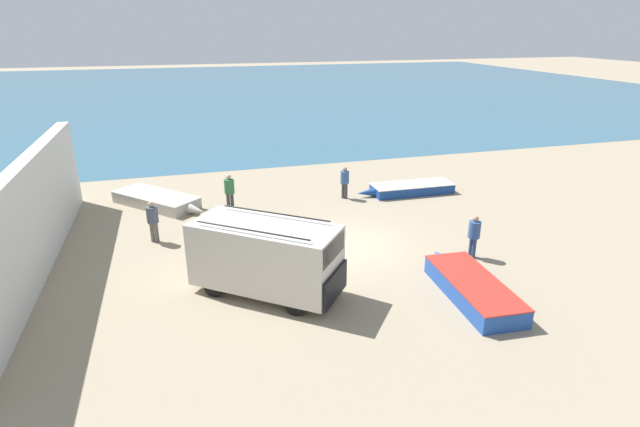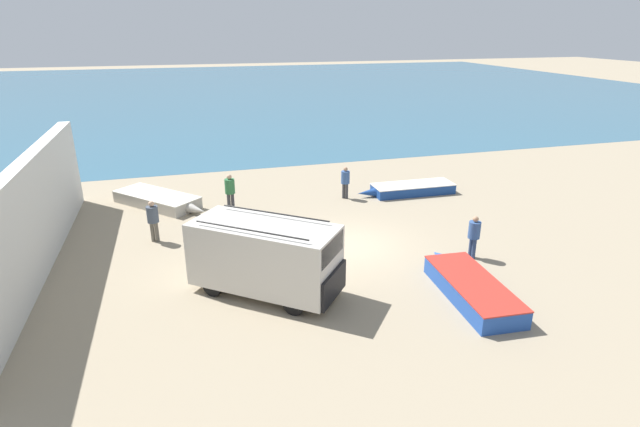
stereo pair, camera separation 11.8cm
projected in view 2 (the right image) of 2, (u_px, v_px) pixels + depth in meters
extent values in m
plane|color=gray|center=(349.00, 245.00, 19.50)|extent=(200.00, 200.00, 0.00)
cube|color=#33607A|center=(222.00, 90.00, 66.27)|extent=(120.00, 80.00, 0.01)
cube|color=silver|center=(32.00, 218.00, 16.88)|extent=(0.50, 15.23, 3.89)
cube|color=beige|center=(265.00, 255.00, 15.66)|extent=(4.82, 4.42, 2.04)
cube|color=black|center=(334.00, 285.00, 15.00)|extent=(1.21, 1.47, 0.92)
cube|color=#1E232D|center=(332.00, 249.00, 14.62)|extent=(1.13, 1.39, 0.65)
cylinder|color=black|center=(317.00, 279.00, 16.22)|extent=(0.64, 0.58, 0.65)
cylinder|color=black|center=(294.00, 305.00, 14.75)|extent=(0.64, 0.58, 0.65)
cylinder|color=black|center=(241.00, 264.00, 17.26)|extent=(0.64, 0.58, 0.65)
cylinder|color=black|center=(213.00, 286.00, 15.79)|extent=(0.64, 0.58, 0.65)
cylinder|color=black|center=(275.00, 213.00, 15.92)|extent=(2.97, 2.40, 0.05)
cylinder|color=black|center=(250.00, 230.00, 14.59)|extent=(2.97, 2.40, 0.05)
cube|color=#ADA89E|center=(157.00, 200.00, 23.79)|extent=(4.12, 4.30, 0.52)
cone|color=#ADA89E|center=(197.00, 210.00, 22.49)|extent=(1.00, 1.03, 0.49)
cube|color=silver|center=(157.00, 196.00, 23.72)|extent=(1.26, 1.18, 0.05)
cube|color=silver|center=(156.00, 194.00, 23.69)|extent=(4.17, 4.34, 0.04)
cube|color=navy|center=(413.00, 189.00, 25.47)|extent=(4.15, 1.48, 0.46)
cone|color=navy|center=(366.00, 193.00, 24.86)|extent=(0.91, 0.45, 0.43)
cube|color=silver|center=(413.00, 186.00, 25.41)|extent=(0.22, 1.30, 0.05)
cube|color=silver|center=(413.00, 184.00, 25.38)|extent=(4.19, 1.50, 0.04)
cube|color=#234CA3|center=(472.00, 290.00, 15.64)|extent=(1.78, 4.07, 0.57)
cone|color=#234CA3|center=(439.00, 257.00, 17.86)|extent=(0.60, 0.91, 0.54)
cube|color=#B22D23|center=(473.00, 284.00, 15.56)|extent=(1.41, 0.29, 0.05)
cube|color=#B22D23|center=(473.00, 281.00, 15.53)|extent=(1.80, 4.11, 0.04)
cylinder|color=navy|center=(474.00, 249.00, 18.27)|extent=(0.15, 0.15, 0.79)
cylinder|color=navy|center=(471.00, 247.00, 18.41)|extent=(0.15, 0.15, 0.79)
cylinder|color=#335189|center=(474.00, 230.00, 18.09)|extent=(0.43, 0.43, 0.63)
sphere|color=tan|center=(476.00, 219.00, 17.94)|extent=(0.21, 0.21, 0.21)
cylinder|color=#38383D|center=(229.00, 202.00, 23.01)|extent=(0.16, 0.16, 0.84)
cylinder|color=#38383D|center=(233.00, 202.00, 23.04)|extent=(0.16, 0.16, 0.84)
cylinder|color=#2D6B3D|center=(230.00, 186.00, 22.75)|extent=(0.46, 0.46, 0.67)
sphere|color=tan|center=(229.00, 177.00, 22.59)|extent=(0.23, 0.23, 0.23)
cylinder|color=#5B564C|center=(157.00, 232.00, 19.73)|extent=(0.15, 0.15, 0.82)
cylinder|color=#5B564C|center=(153.00, 232.00, 19.73)|extent=(0.15, 0.15, 0.82)
cylinder|color=#424C5B|center=(152.00, 214.00, 19.47)|extent=(0.44, 0.44, 0.65)
sphere|color=tan|center=(151.00, 204.00, 19.32)|extent=(0.22, 0.22, 0.22)
cylinder|color=#38383D|center=(344.00, 191.00, 24.70)|extent=(0.15, 0.15, 0.78)
cylinder|color=#38383D|center=(347.00, 191.00, 24.63)|extent=(0.15, 0.15, 0.78)
cylinder|color=#335189|center=(345.00, 177.00, 24.42)|extent=(0.42, 0.42, 0.62)
sphere|color=tan|center=(346.00, 169.00, 24.27)|extent=(0.21, 0.21, 0.21)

